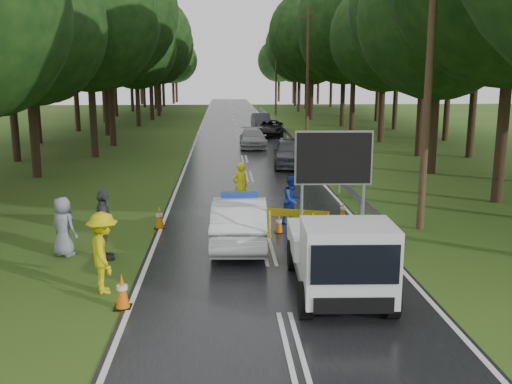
{
  "coord_description": "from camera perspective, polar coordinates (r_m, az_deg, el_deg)",
  "views": [
    {
      "loc": [
        -1.26,
        -15.86,
        5.04
      ],
      "look_at": [
        -0.22,
        2.08,
        1.3
      ],
      "focal_mm": 40.0,
      "sensor_mm": 36.0,
      "label": 1
    }
  ],
  "objects": [
    {
      "name": "utility_pole_near",
      "position": [
        18.99,
        16.92,
        11.33
      ],
      "size": [
        1.4,
        0.24,
        10.0
      ],
      "color": "#462D20",
      "rests_on": "ground"
    },
    {
      "name": "cone_right",
      "position": [
        20.33,
        8.69,
        -1.84
      ],
      "size": [
        0.3,
        0.3,
        0.64
      ],
      "color": "black",
      "rests_on": "ground"
    },
    {
      "name": "cone_far",
      "position": [
        21.41,
        -0.38,
        -1.01
      ],
      "size": [
        0.3,
        0.3,
        0.63
      ],
      "color": "black",
      "rests_on": "ground"
    },
    {
      "name": "cone_near_left",
      "position": [
        12.93,
        -13.24,
        -9.65
      ],
      "size": [
        0.38,
        0.38,
        0.8
      ],
      "color": "black",
      "rests_on": "ground"
    },
    {
      "name": "road",
      "position": [
        46.15,
        -1.73,
        5.49
      ],
      "size": [
        7.0,
        140.0,
        0.02
      ],
      "primitive_type": "cube",
      "color": "black",
      "rests_on": "ground"
    },
    {
      "name": "bystander_right",
      "position": [
        16.84,
        -18.7,
        -3.31
      ],
      "size": [
        0.98,
        0.89,
        1.69
      ],
      "primitive_type": "imported",
      "rotation": [
        0.0,
        0.0,
        2.59
      ],
      "color": "gray",
      "rests_on": "ground"
    },
    {
      "name": "bystander_left",
      "position": [
        13.77,
        -15.01,
        -5.88
      ],
      "size": [
        1.07,
        1.41,
        1.93
      ],
      "primitive_type": "imported",
      "rotation": [
        0.0,
        0.0,
        1.89
      ],
      "color": "#D2C20B",
      "rests_on": "ground"
    },
    {
      "name": "work_truck",
      "position": [
        13.27,
        8.31,
        -6.14
      ],
      "size": [
        2.21,
        4.66,
        3.65
      ],
      "rotation": [
        0.0,
        0.0,
        -0.04
      ],
      "color": "gray",
      "rests_on": "ground"
    },
    {
      "name": "queue_car_third",
      "position": [
        46.97,
        1.43,
        6.4
      ],
      "size": [
        2.69,
        4.92,
        1.31
      ],
      "primitive_type": "imported",
      "rotation": [
        0.0,
        0.0,
        -0.11
      ],
      "color": "black",
      "rests_on": "ground"
    },
    {
      "name": "utility_pole_far",
      "position": [
        70.15,
        2.02,
        11.77
      ],
      "size": [
        1.4,
        0.24,
        10.0
      ],
      "color": "#462D20",
      "rests_on": "ground"
    },
    {
      "name": "civilian",
      "position": [
        19.46,
        3.68,
        -0.78
      ],
      "size": [
        1.01,
        0.97,
        1.64
      ],
      "primitive_type": "imported",
      "rotation": [
        0.0,
        0.0,
        0.62
      ],
      "color": "navy",
      "rests_on": "ground"
    },
    {
      "name": "queue_car_second",
      "position": [
        39.67,
        -0.31,
        5.4
      ],
      "size": [
        1.85,
        4.49,
        1.3
      ],
      "primitive_type": "imported",
      "rotation": [
        0.0,
        0.0,
        -0.01
      ],
      "color": "#A5A9AD",
      "rests_on": "ground"
    },
    {
      "name": "bystander_mid",
      "position": [
        16.16,
        -14.96,
        -3.22
      ],
      "size": [
        0.73,
        1.22,
        1.95
      ],
      "primitive_type": "imported",
      "rotation": [
        0.0,
        0.0,
        1.8
      ],
      "color": "#3A3C41",
      "rests_on": "ground"
    },
    {
      "name": "utility_pole_mid",
      "position": [
        44.33,
        5.18,
        11.74
      ],
      "size": [
        1.4,
        0.24,
        10.0
      ],
      "color": "#462D20",
      "rests_on": "ground"
    },
    {
      "name": "cone_left_mid",
      "position": [
        19.15,
        -9.63,
        -2.54
      ],
      "size": [
        0.36,
        0.36,
        0.75
      ],
      "color": "black",
      "rests_on": "ground"
    },
    {
      "name": "officer",
      "position": [
        21.27,
        -1.6,
        0.55
      ],
      "size": [
        0.79,
        0.68,
        1.81
      ],
      "primitive_type": "imported",
      "rotation": [
        0.0,
        0.0,
        3.6
      ],
      "color": "#EBF40D",
      "rests_on": "ground"
    },
    {
      "name": "police_sedan",
      "position": [
        16.96,
        -1.64,
        -2.95
      ],
      "size": [
        1.75,
        4.51,
        1.61
      ],
      "rotation": [
        0.0,
        0.0,
        3.1
      ],
      "color": "white",
      "rests_on": "ground"
    },
    {
      "name": "ground",
      "position": [
        16.69,
        1.19,
        -5.83
      ],
      "size": [
        160.0,
        160.0,
        0.0
      ],
      "primitive_type": "plane",
      "color": "#254313",
      "rests_on": "ground"
    },
    {
      "name": "barrier",
      "position": [
        17.52,
        3.55,
        -2.49
      ],
      "size": [
        2.25,
        0.78,
        0.97
      ],
      "rotation": [
        0.0,
        0.0,
        -0.32
      ],
      "color": "yellow",
      "rests_on": "ground"
    },
    {
      "name": "queue_car_first",
      "position": [
        31.5,
        3.45,
        3.97
      ],
      "size": [
        2.23,
        4.74,
        1.57
      ],
      "primitive_type": "imported",
      "rotation": [
        0.0,
        0.0,
        -0.08
      ],
      "color": "#393C40",
      "rests_on": "ground"
    },
    {
      "name": "cone_center",
      "position": [
        18.38,
        2.31,
        -3.17
      ],
      "size": [
        0.3,
        0.3,
        0.64
      ],
      "color": "black",
      "rests_on": "ground"
    },
    {
      "name": "queue_car_fourth",
      "position": [
        52.9,
        0.51,
        7.09
      ],
      "size": [
        1.75,
        4.51,
        1.46
      ],
      "primitive_type": "imported",
      "rotation": [
        0.0,
        0.0,
        0.04
      ],
      "color": "#383A3F",
      "rests_on": "ground"
    },
    {
      "name": "guardrail",
      "position": [
        46.01,
        2.91,
        6.14
      ],
      "size": [
        0.12,
        60.06,
        0.7
      ],
      "color": "gray",
      "rests_on": "ground"
    }
  ]
}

